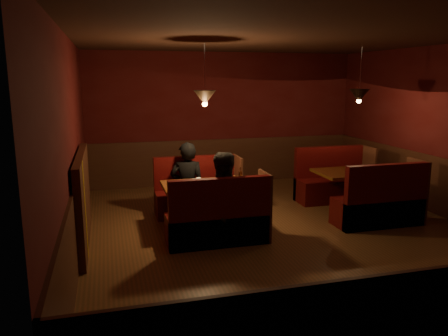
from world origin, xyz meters
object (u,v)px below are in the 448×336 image
object	(u,v)px
main_bench_far	(198,196)
second_bench_far	(333,183)
second_bench_near	(381,206)
diner_b	(227,186)
main_table	(207,194)
second_table	(354,182)
diner_a	(187,169)
main_bench_near	(220,223)

from	to	relation	value
main_bench_far	second_bench_far	size ratio (longest dim) A/B	1.01
main_bench_far	second_bench_near	xyz separation A→B (m)	(2.71, -1.41, 0.01)
main_bench_far	second_bench_near	world-z (taller)	second_bench_near
diner_b	main_table	bearing A→B (deg)	103.18
second_table	main_table	bearing A→B (deg)	-177.21
main_table	diner_a	world-z (taller)	diner_a
second_table	diner_b	distance (m)	2.68
main_bench_near	second_table	size ratio (longest dim) A/B	1.12
diner_b	diner_a	bearing A→B (deg)	103.91
main_bench_near	diner_b	xyz separation A→B (m)	(0.14, 0.10, 0.51)
main_table	second_bench_near	world-z (taller)	second_bench_near
main_bench_near	second_bench_far	bearing A→B (deg)	31.73
main_table	main_bench_far	distance (m)	0.79
main_bench_far	second_bench_near	distance (m)	3.06
main_table	main_bench_far	bearing A→B (deg)	88.87
second_table	second_bench_near	world-z (taller)	second_bench_near
main_table	diner_a	size ratio (longest dim) A/B	0.82
main_bench_far	second_table	bearing A→B (deg)	-13.12
main_bench_near	second_bench_near	distance (m)	2.72
main_table	diner_b	distance (m)	0.73
main_bench_far	diner_b	size ratio (longest dim) A/B	0.88
main_table	second_bench_far	size ratio (longest dim) A/B	0.92
second_table	second_bench_near	distance (m)	0.82
second_bench_far	second_bench_near	distance (m)	1.57
main_table	main_bench_far	world-z (taller)	main_bench_far
second_table	second_bench_near	bearing A→B (deg)	-87.80
main_table	main_bench_near	xyz separation A→B (m)	(0.01, -0.76, -0.23)
main_bench_far	second_table	distance (m)	2.77
second_table	diner_a	bearing A→B (deg)	168.98
main_bench_near	diner_b	world-z (taller)	diner_b
main_bench_far	diner_a	size ratio (longest dim) A/B	0.90
main_table	diner_b	bearing A→B (deg)	-77.07
second_bench_far	diner_b	world-z (taller)	diner_b
diner_a	second_bench_near	bearing A→B (deg)	169.60
main_bench_far	diner_b	xyz separation A→B (m)	(0.14, -1.42, 0.51)
main_bench_near	diner_a	size ratio (longest dim) A/B	0.90
main_bench_near	second_bench_far	distance (m)	3.19
main_table	main_bench_near	size ratio (longest dim) A/B	0.91
main_bench_far	second_bench_far	xyz separation A→B (m)	(2.71, 0.16, 0.01)
main_bench_near	main_bench_far	bearing A→B (deg)	90.00
main_bench_near	second_bench_near	xyz separation A→B (m)	(2.71, 0.11, 0.01)
main_bench_far	diner_b	bearing A→B (deg)	-84.48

